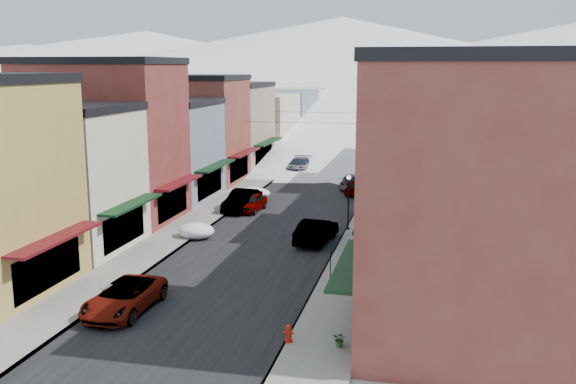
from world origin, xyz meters
The scene contains 39 objects.
ground centered at (0.00, 0.00, 0.00)m, with size 600.00×600.00×0.00m, color gray.
road centered at (0.00, 60.00, 0.01)m, with size 10.00×160.00×0.01m, color black.
sidewalk_left centered at (-6.60, 60.00, 0.07)m, with size 3.20×160.00×0.15m, color gray.
sidewalk_right centered at (6.60, 60.00, 0.07)m, with size 3.20×160.00×0.15m, color gray.
curb_left centered at (-5.05, 60.00, 0.07)m, with size 0.10×160.00×0.15m, color slate.
curb_right centered at (5.05, 60.00, 0.07)m, with size 0.10×160.00×0.15m, color slate.
bldg_l_cream centered at (-13.19, 12.50, 4.76)m, with size 11.30×8.20×9.50m.
bldg_l_brick_near centered at (-13.69, 20.50, 6.26)m, with size 12.30×8.20×12.50m.
bldg_l_grayblue centered at (-13.19, 29.00, 4.51)m, with size 11.30×9.20×9.00m.
bldg_l_brick_far centered at (-14.19, 38.00, 5.51)m, with size 13.30×9.20×11.00m.
bldg_l_tan centered at (-13.19, 48.00, 5.01)m, with size 11.30×11.20×10.00m.
bldg_r_brick_near centered at (13.69, 3.00, 6.26)m, with size 12.30×9.20×12.50m.
bldg_r_green centered at (13.19, 12.00, 4.76)m, with size 11.30×9.20×9.50m.
bldg_r_blue centered at (13.19, 21.00, 5.26)m, with size 11.30×9.20×10.50m.
bldg_r_cream centered at (13.69, 30.00, 4.51)m, with size 12.30×9.20×9.00m.
bldg_r_brick_far centered at (14.19, 39.00, 5.76)m, with size 13.30×9.20×11.50m.
bldg_r_tan centered at (13.19, 49.00, 4.76)m, with size 11.30×11.20×9.50m.
distant_blocks centered at (0.00, 83.00, 4.00)m, with size 34.00×55.00×8.00m.
mountain_ridge centered at (-19.47, 277.18, 14.36)m, with size 670.00×340.00×34.00m.
overhead_cables centered at (0.00, 47.50, 6.20)m, with size 16.40×15.04×0.04m.
car_white_suv centered at (-3.50, 3.00, 0.76)m, with size 2.52×5.46×1.52m, color silver.
car_silver_sedan centered at (-3.50, 25.84, 0.73)m, with size 1.73×4.31×1.47m, color gray.
car_dark_hatch centered at (-4.30, 25.88, 0.86)m, with size 1.82×5.22×1.72m, color black.
car_silver_wagon centered at (-3.55, 45.99, 0.84)m, with size 2.35×5.78×1.68m, color #ADB1B5.
car_green_sedan centered at (3.50, 17.41, 0.83)m, with size 1.75×5.02×1.65m, color black.
car_gray_suv centered at (4.30, 34.74, 0.70)m, with size 1.65×4.11×1.40m, color #9FA1A8.
car_black_sedan centered at (3.50, 37.69, 0.71)m, with size 2.00×4.93×1.43m, color black.
car_lane_silver centered at (-1.63, 54.05, 0.69)m, with size 1.63×4.05×1.38m, color #9EA2A6.
car_lane_white centered at (0.83, 62.43, 0.68)m, with size 2.26×4.89×1.36m, color white.
fire_hydrant centered at (5.20, 1.00, 0.51)m, with size 0.46×0.35×0.78m.
parking_sign centered at (5.61, 10.02, 1.30)m, with size 0.11×0.26×1.97m.
trash_can centered at (5.21, 26.16, 0.67)m, with size 0.60×0.60×1.02m.
streetlamp_near centered at (5.20, 20.99, 2.68)m, with size 0.33×0.33×4.01m.
streetlamp_far centered at (5.71, 53.80, 2.98)m, with size 0.37×0.37×4.48m.
planter_near centered at (7.42, 1.00, 0.48)m, with size 0.59×0.51×0.66m, color #2C5827.
planter_far centered at (6.25, 9.87, 0.47)m, with size 0.36×0.36×0.65m, color #254C23.
snow_pile_near centered at (-4.88, 16.77, 0.52)m, with size 2.56×2.78×1.08m.
snow_pile_mid centered at (-4.85, 31.24, 0.48)m, with size 2.36×2.65×1.00m.
snow_pile_far centered at (-4.28, 31.26, 0.43)m, with size 2.13×2.51×0.90m.
Camera 1 is at (10.80, -24.31, 11.84)m, focal length 40.00 mm.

